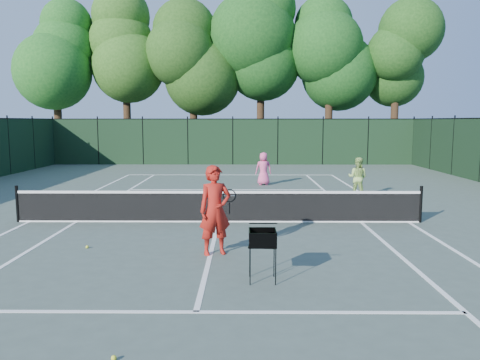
{
  "coord_description": "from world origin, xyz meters",
  "views": [
    {
      "loc": [
        0.72,
        -13.22,
        2.9
      ],
      "look_at": [
        0.61,
        1.0,
        1.1
      ],
      "focal_mm": 35.0,
      "sensor_mm": 36.0,
      "label": 1
    }
  ],
  "objects_px": {
    "loose_ball_near_cart": "(114,358)",
    "loose_ball_midcourt": "(87,247)",
    "coach": "(215,210)",
    "player_green": "(358,177)",
    "ball_hopper": "(263,238)",
    "player_pink": "(263,169)"
  },
  "relations": [
    {
      "from": "player_green",
      "to": "loose_ball_midcourt",
      "type": "relative_size",
      "value": 22.57
    },
    {
      "from": "player_green",
      "to": "player_pink",
      "type": "bearing_deg",
      "value": -16.16
    },
    {
      "from": "player_green",
      "to": "ball_hopper",
      "type": "relative_size",
      "value": 1.63
    },
    {
      "from": "coach",
      "to": "ball_hopper",
      "type": "bearing_deg",
      "value": -81.47
    },
    {
      "from": "loose_ball_midcourt",
      "to": "coach",
      "type": "bearing_deg",
      "value": -8.36
    },
    {
      "from": "coach",
      "to": "ball_hopper",
      "type": "relative_size",
      "value": 2.07
    },
    {
      "from": "ball_hopper",
      "to": "loose_ball_midcourt",
      "type": "height_order",
      "value": "ball_hopper"
    },
    {
      "from": "coach",
      "to": "loose_ball_near_cart",
      "type": "relative_size",
      "value": 28.73
    },
    {
      "from": "coach",
      "to": "loose_ball_midcourt",
      "type": "bearing_deg",
      "value": 150.97
    },
    {
      "from": "ball_hopper",
      "to": "loose_ball_near_cart",
      "type": "bearing_deg",
      "value": -118.47
    },
    {
      "from": "player_green",
      "to": "loose_ball_midcourt",
      "type": "xyz_separation_m",
      "value": [
        -7.93,
        -7.27,
        -0.73
      ]
    },
    {
      "from": "coach",
      "to": "loose_ball_midcourt",
      "type": "distance_m",
      "value": 3.15
    },
    {
      "from": "player_pink",
      "to": "loose_ball_near_cart",
      "type": "xyz_separation_m",
      "value": [
        -2.49,
        -15.8,
        -0.71
      ]
    },
    {
      "from": "coach",
      "to": "player_pink",
      "type": "height_order",
      "value": "coach"
    },
    {
      "from": "coach",
      "to": "loose_ball_near_cart",
      "type": "bearing_deg",
      "value": -122.48
    },
    {
      "from": "coach",
      "to": "player_pink",
      "type": "xyz_separation_m",
      "value": [
        1.52,
        11.19,
        -0.23
      ]
    },
    {
      "from": "player_pink",
      "to": "ball_hopper",
      "type": "distance_m",
      "value": 12.93
    },
    {
      "from": "player_green",
      "to": "loose_ball_midcourt",
      "type": "bearing_deg",
      "value": 71.8
    },
    {
      "from": "loose_ball_near_cart",
      "to": "loose_ball_midcourt",
      "type": "xyz_separation_m",
      "value": [
        -2.01,
        5.04,
        0.0
      ]
    },
    {
      "from": "coach",
      "to": "player_pink",
      "type": "distance_m",
      "value": 11.3
    },
    {
      "from": "player_pink",
      "to": "loose_ball_midcourt",
      "type": "height_order",
      "value": "player_pink"
    },
    {
      "from": "player_pink",
      "to": "player_green",
      "type": "bearing_deg",
      "value": 130.3
    }
  ]
}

